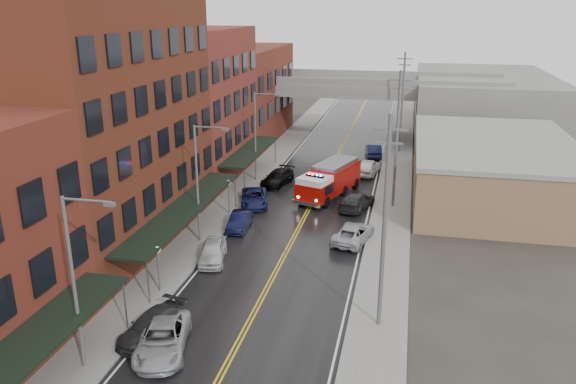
# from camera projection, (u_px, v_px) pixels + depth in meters

# --- Properties ---
(road) EXTENTS (11.00, 160.00, 0.02)m
(road) POSITION_uv_depth(u_px,v_px,m) (303.00, 221.00, 46.83)
(road) COLOR black
(road) RESTS_ON ground
(sidewalk_left) EXTENTS (3.00, 160.00, 0.15)m
(sidewalk_left) POSITION_uv_depth(u_px,v_px,m) (220.00, 213.00, 48.28)
(sidewalk_left) COLOR slate
(sidewalk_left) RESTS_ON ground
(sidewalk_right) EXTENTS (3.00, 160.00, 0.15)m
(sidewalk_right) POSITION_uv_depth(u_px,v_px,m) (391.00, 227.00, 45.33)
(sidewalk_right) COLOR slate
(sidewalk_right) RESTS_ON ground
(curb_left) EXTENTS (0.30, 160.00, 0.15)m
(curb_left) POSITION_uv_depth(u_px,v_px,m) (238.00, 215.00, 47.94)
(curb_left) COLOR gray
(curb_left) RESTS_ON ground
(curb_right) EXTENTS (0.30, 160.00, 0.15)m
(curb_right) POSITION_uv_depth(u_px,v_px,m) (371.00, 225.00, 45.67)
(curb_right) COLOR gray
(curb_right) RESTS_ON ground
(brick_building_b) EXTENTS (9.00, 20.00, 18.00)m
(brick_building_b) POSITION_uv_depth(u_px,v_px,m) (103.00, 124.00, 40.18)
(brick_building_b) COLOR #522215
(brick_building_b) RESTS_ON ground
(brick_building_c) EXTENTS (9.00, 15.00, 15.00)m
(brick_building_c) POSITION_uv_depth(u_px,v_px,m) (194.00, 105.00, 56.87)
(brick_building_c) COLOR maroon
(brick_building_c) RESTS_ON ground
(brick_building_far) EXTENTS (9.00, 20.00, 12.00)m
(brick_building_far) POSITION_uv_depth(u_px,v_px,m) (244.00, 94.00, 73.57)
(brick_building_far) COLOR #5F2819
(brick_building_far) RESTS_ON ground
(tan_building) EXTENTS (14.00, 22.00, 5.00)m
(tan_building) POSITION_uv_depth(u_px,v_px,m) (492.00, 171.00, 52.08)
(tan_building) COLOR #886649
(tan_building) RESTS_ON ground
(right_far_block) EXTENTS (18.00, 30.00, 8.00)m
(right_far_block) POSITION_uv_depth(u_px,v_px,m) (482.00, 103.00, 79.02)
(right_far_block) COLOR slate
(right_far_block) RESTS_ON ground
(awning_0) EXTENTS (2.60, 16.00, 3.09)m
(awning_0) POSITION_uv_depth(u_px,v_px,m) (9.00, 362.00, 23.29)
(awning_0) COLOR black
(awning_0) RESTS_ON ground
(awning_1) EXTENTS (2.60, 18.00, 3.09)m
(awning_1) POSITION_uv_depth(u_px,v_px,m) (184.00, 209.00, 40.91)
(awning_1) COLOR black
(awning_1) RESTS_ON ground
(awning_2) EXTENTS (2.60, 13.00, 3.09)m
(awning_2) POSITION_uv_depth(u_px,v_px,m) (250.00, 151.00, 57.13)
(awning_2) COLOR black
(awning_2) RESTS_ON ground
(globe_lamp_1) EXTENTS (0.44, 0.44, 3.12)m
(globe_lamp_1) POSITION_uv_depth(u_px,v_px,m) (158.00, 259.00, 34.41)
(globe_lamp_1) COLOR #59595B
(globe_lamp_1) RESTS_ON ground
(globe_lamp_2) EXTENTS (0.44, 0.44, 3.12)m
(globe_lamp_2) POSITION_uv_depth(u_px,v_px,m) (229.00, 189.00, 47.39)
(globe_lamp_2) COLOR #59595B
(globe_lamp_2) RESTS_ON ground
(street_lamp_0) EXTENTS (2.64, 0.22, 9.00)m
(street_lamp_0) POSITION_uv_depth(u_px,v_px,m) (77.00, 274.00, 26.12)
(street_lamp_0) COLOR #59595B
(street_lamp_0) RESTS_ON ground
(street_lamp_1) EXTENTS (2.64, 0.22, 9.00)m
(street_lamp_1) POSITION_uv_depth(u_px,v_px,m) (200.00, 177.00, 40.95)
(street_lamp_1) COLOR #59595B
(street_lamp_1) RESTS_ON ground
(street_lamp_2) EXTENTS (2.64, 0.22, 9.00)m
(street_lamp_2) POSITION_uv_depth(u_px,v_px,m) (258.00, 131.00, 55.78)
(street_lamp_2) COLOR #59595B
(street_lamp_2) RESTS_ON ground
(utility_pole_0) EXTENTS (1.80, 0.24, 12.00)m
(utility_pole_0) POSITION_uv_depth(u_px,v_px,m) (385.00, 221.00, 29.48)
(utility_pole_0) COLOR #59595B
(utility_pole_0) RESTS_ON ground
(utility_pole_1) EXTENTS (1.80, 0.24, 12.00)m
(utility_pole_1) POSITION_uv_depth(u_px,v_px,m) (397.00, 138.00, 48.02)
(utility_pole_1) COLOR #59595B
(utility_pole_1) RESTS_ON ground
(utility_pole_2) EXTENTS (1.80, 0.24, 12.00)m
(utility_pole_2) POSITION_uv_depth(u_px,v_px,m) (402.00, 101.00, 66.56)
(utility_pole_2) COLOR #59595B
(utility_pole_2) RESTS_ON ground
(overpass) EXTENTS (40.00, 10.00, 7.50)m
(overpass) POSITION_uv_depth(u_px,v_px,m) (348.00, 93.00, 74.60)
(overpass) COLOR slate
(overpass) RESTS_ON ground
(fire_truck) EXTENTS (5.37, 8.88, 3.09)m
(fire_truck) POSITION_uv_depth(u_px,v_px,m) (329.00, 179.00, 52.24)
(fire_truck) COLOR #940B06
(fire_truck) RESTS_ON ground
(parked_car_left_2) EXTENTS (3.69, 5.72, 1.47)m
(parked_car_left_2) POSITION_uv_depth(u_px,v_px,m) (163.00, 338.00, 28.97)
(parked_car_left_2) COLOR #999BA0
(parked_car_left_2) RESTS_ON ground
(parked_car_left_3) EXTENTS (2.83, 4.96, 1.35)m
(parked_car_left_3) POSITION_uv_depth(u_px,v_px,m) (152.00, 326.00, 30.23)
(parked_car_left_3) COLOR #2B2B2D
(parked_car_left_3) RESTS_ON ground
(parked_car_left_4) EXTENTS (2.62, 4.55, 1.46)m
(parked_car_left_4) POSITION_uv_depth(u_px,v_px,m) (213.00, 251.00, 39.23)
(parked_car_left_4) COLOR silver
(parked_car_left_4) RESTS_ON ground
(parked_car_left_5) EXTENTS (1.70, 4.17, 1.35)m
(parked_car_left_5) POSITION_uv_depth(u_px,v_px,m) (240.00, 221.00, 44.95)
(parked_car_left_5) COLOR black
(parked_car_left_5) RESTS_ON ground
(parked_car_left_6) EXTENTS (3.55, 5.39, 1.38)m
(parked_car_left_6) POSITION_uv_depth(u_px,v_px,m) (254.00, 198.00, 50.30)
(parked_car_left_6) COLOR #131848
(parked_car_left_6) RESTS_ON ground
(parked_car_left_7) EXTENTS (2.98, 5.27, 1.44)m
(parked_car_left_7) POSITION_uv_depth(u_px,v_px,m) (278.00, 178.00, 56.00)
(parked_car_left_7) COLOR black
(parked_car_left_7) RESTS_ON ground
(parked_car_right_0) EXTENTS (3.27, 5.31, 1.37)m
(parked_car_right_0) POSITION_uv_depth(u_px,v_px,m) (353.00, 233.00, 42.47)
(parked_car_right_0) COLOR #A9ABB1
(parked_car_right_0) RESTS_ON ground
(parked_car_right_1) EXTENTS (3.27, 5.39, 1.46)m
(parked_car_right_1) POSITION_uv_depth(u_px,v_px,m) (357.00, 201.00, 49.39)
(parked_car_right_1) COLOR #252527
(parked_car_right_1) RESTS_ON ground
(parked_car_right_2) EXTENTS (2.69, 5.11, 1.66)m
(parked_car_right_2) POSITION_uv_depth(u_px,v_px,m) (368.00, 167.00, 59.39)
(parked_car_right_2) COLOR white
(parked_car_right_2) RESTS_ON ground
(parked_car_right_3) EXTENTS (2.32, 4.92, 1.56)m
(parked_car_right_3) POSITION_uv_depth(u_px,v_px,m) (373.00, 150.00, 66.31)
(parked_car_right_3) COLOR black
(parked_car_right_3) RESTS_ON ground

